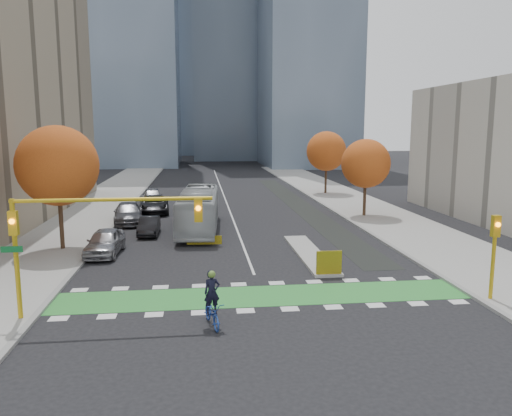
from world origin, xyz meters
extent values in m
plane|color=black|center=(0.00, 0.00, 0.00)|extent=(300.00, 300.00, 0.00)
cube|color=gray|center=(-13.50, 20.00, 0.07)|extent=(7.00, 120.00, 0.15)
cube|color=gray|center=(13.50, 20.00, 0.07)|extent=(7.00, 120.00, 0.15)
cube|color=gray|center=(-10.00, 20.00, 0.07)|extent=(0.30, 120.00, 0.16)
cube|color=gray|center=(10.00, 20.00, 0.07)|extent=(0.30, 120.00, 0.16)
cube|color=#2C8832|center=(0.00, 1.50, 0.01)|extent=(20.00, 3.00, 0.01)
cube|color=silver|center=(0.00, 40.00, 0.01)|extent=(0.15, 70.00, 0.01)
cube|color=black|center=(7.50, 30.00, 0.01)|extent=(2.50, 50.00, 0.01)
cube|color=gray|center=(4.00, 9.00, 0.08)|extent=(1.60, 10.00, 0.16)
cube|color=yellow|center=(4.00, 4.20, 0.80)|extent=(1.40, 0.12, 1.30)
cube|color=#47566B|center=(20.00, 85.00, 30.00)|extent=(18.00, 24.00, 60.00)
cube|color=#47566B|center=(-4.00, 140.00, 40.00)|extent=(26.00, 26.00, 80.00)
cylinder|color=#332114|center=(-12.00, 12.00, 2.62)|extent=(0.28, 0.28, 5.25)
sphere|color=#943612|center=(-12.00, 12.00, 5.62)|extent=(5.20, 5.20, 5.20)
cylinder|color=#332114|center=(12.00, 22.00, 2.27)|extent=(0.28, 0.28, 4.55)
sphere|color=#943612|center=(12.00, 22.00, 4.88)|extent=(4.40, 4.40, 4.40)
cylinder|color=#332114|center=(12.50, 38.00, 2.45)|extent=(0.28, 0.28, 4.90)
sphere|color=#943612|center=(12.50, 38.00, 5.25)|extent=(4.80, 4.80, 4.80)
cylinder|color=#BF9914|center=(-10.50, -0.50, 2.60)|extent=(0.20, 0.20, 5.20)
cylinder|color=#BF9914|center=(-6.50, -0.50, 5.10)|extent=(8.20, 0.16, 0.16)
cube|color=#BF9914|center=(-10.50, -0.50, 4.20)|extent=(0.35, 0.28, 1.00)
sphere|color=orange|center=(-10.50, -0.68, 4.30)|extent=(0.22, 0.22, 0.22)
cube|color=#BF9914|center=(-3.00, -0.50, 4.60)|extent=(0.35, 0.28, 1.00)
sphere|color=orange|center=(-3.00, -0.68, 4.70)|extent=(0.22, 0.22, 0.22)
cube|color=#0C5926|center=(-10.50, -0.90, 3.20)|extent=(0.85, 0.04, 0.25)
cylinder|color=#BF9914|center=(10.50, -0.50, 2.00)|extent=(0.18, 0.18, 4.00)
cube|color=#BF9914|center=(10.50, -0.50, 3.60)|extent=(0.35, 0.28, 1.00)
sphere|color=orange|center=(10.50, -0.68, 3.70)|extent=(0.22, 0.22, 0.22)
imported|color=#22419C|center=(-2.51, -1.93, 0.53)|extent=(1.16, 2.14, 1.07)
imported|color=black|center=(-2.51, -1.93, 1.44)|extent=(0.74, 0.58, 1.81)
sphere|color=#597F2D|center=(-2.51, -1.93, 2.19)|extent=(0.31, 0.31, 0.31)
imported|color=#B2B7BA|center=(-3.00, 17.73, 1.65)|extent=(3.47, 11.98, 3.30)
imported|color=#9E9EA3|center=(-9.00, 10.56, 0.83)|extent=(2.22, 4.96, 1.66)
imported|color=black|center=(-6.78, 16.40, 0.68)|extent=(1.45, 4.11, 1.35)
imported|color=#515156|center=(-9.00, 21.40, 0.84)|extent=(3.12, 6.06, 1.68)
imported|color=black|center=(-7.26, 26.40, 0.82)|extent=(3.16, 6.10, 1.64)
imported|color=gray|center=(-7.89, 32.00, 0.86)|extent=(2.65, 5.24, 1.71)
camera|label=1|loc=(-2.96, -21.45, 8.03)|focal=35.00mm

